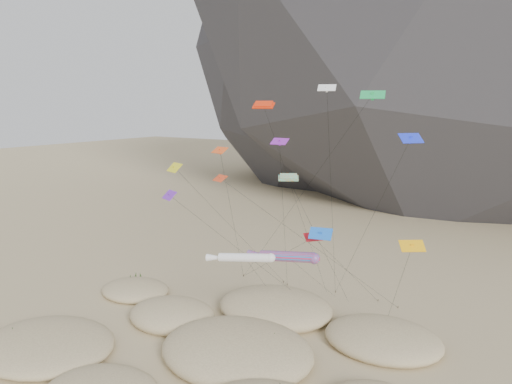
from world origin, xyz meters
TOP-DOWN VIEW (x-y plane):
  - ground at (0.00, 0.00)m, footprint 500.00×500.00m
  - dunes at (-0.34, 4.14)m, footprint 47.01×35.24m
  - dune_grass at (-1.38, 3.93)m, footprint 42.49×26.31m
  - kite_stakes at (2.00, 24.07)m, footprint 23.43×6.24m
  - rainbow_tube_kite at (4.80, 8.13)m, footprint 8.07×17.39m
  - white_tube_kite at (1.21, 5.64)m, footprint 9.61×17.28m
  - orange_parafoil at (-2.81, 16.28)m, footprint 5.86×10.23m
  - multi_parafoil at (3.08, 12.02)m, footprint 3.57×13.17m
  - delta_kites at (3.73, 11.42)m, footprint 31.32×20.48m

SIDE VIEW (x-z plane):
  - ground at x=0.00m, z-range 0.00..0.00m
  - kite_stakes at x=2.00m, z-range 0.00..0.30m
  - dunes at x=-0.34m, z-range -1.20..2.65m
  - dune_grass at x=-1.38m, z-range 0.07..1.60m
  - white_tube_kite at x=1.21m, z-range 4.72..15.64m
  - rainbow_tube_kite at x=4.80m, z-range 4.69..15.86m
  - multi_parafoil at x=3.08m, z-range 8.48..26.76m
  - delta_kites at x=3.73m, z-range 4.35..31.95m
  - orange_parafoil at x=-2.81m, z-range 12.22..38.24m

